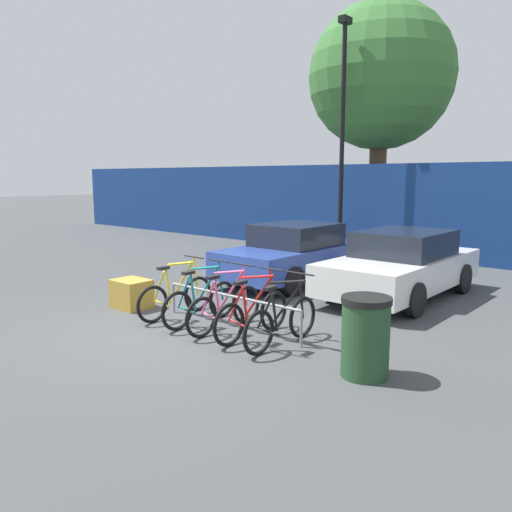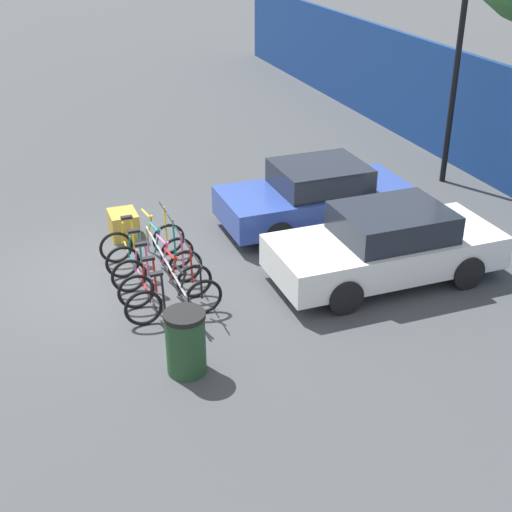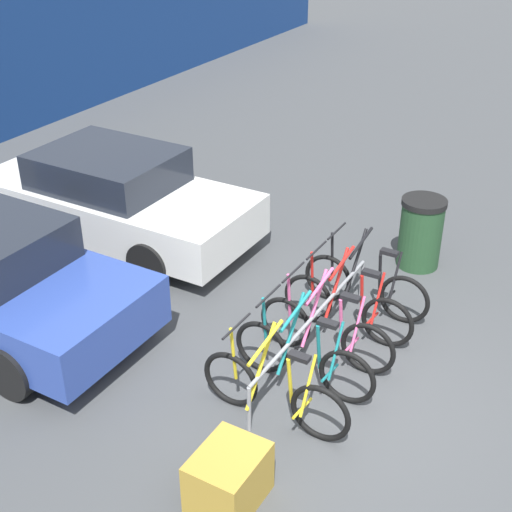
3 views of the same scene
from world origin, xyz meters
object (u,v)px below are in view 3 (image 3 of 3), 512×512
Objects in this scene: bicycle_black at (365,285)px; trash_bin at (421,233)px; bicycle_red at (347,307)px; car_white at (115,197)px; cargo_crate at (229,478)px; bicycle_pink at (326,332)px; bike_rack at (313,322)px; bicycle_teal at (303,358)px; bicycle_yellow at (274,392)px.

bicycle_black is 1.66× the size of trash_bin.
bicycle_red is 0.40× the size of car_white.
bicycle_red and bicycle_black have the same top height.
cargo_crate is (-3.55, -0.16, -0.10)m from bicycle_black.
bike_rack is at bearing 97.62° from bicycle_pink.
car_white is at bearing 73.16° from bike_rack.
bicycle_pink is 2.44× the size of cargo_crate.
bicycle_black is at bearing -89.70° from car_white.
car_white reaches higher than bicycle_black.
trash_bin is (2.08, -0.21, 0.14)m from bicycle_red.
cargo_crate is (-2.36, -0.16, -0.10)m from bicycle_pink.
bicycle_teal is 1.66× the size of trash_bin.
cargo_crate is (-5.04, 0.05, -0.24)m from trash_bin.
bicycle_pink is 1.00× the size of bicycle_red.
bicycle_red is (0.63, -0.15, -0.10)m from bike_rack.
bicycle_red is (1.83, 0.00, 0.00)m from bicycle_yellow.
bicycle_teal and bicycle_red have the same top height.
bicycle_yellow is at bearing -177.32° from bicycle_teal.
bicycle_teal is 1.76m from bicycle_black.
bicycle_teal is 3.26m from trash_bin.
bicycle_pink is 1.18m from bicycle_black.
bicycle_red reaches higher than bike_rack.
bicycle_teal is (0.65, 0.00, 0.00)m from bicycle_yellow.
bicycle_yellow reaches higher than bike_rack.
car_white is (1.19, 3.92, 0.22)m from bike_rack.
bicycle_black is 4.08m from car_white.
bicycle_black is at bearing 2.94° from bicycle_yellow.
cargo_crate is (-3.53, -4.23, -0.42)m from car_white.
bicycle_teal is 4.43m from car_white.
bicycle_yellow is 1.66× the size of trash_bin.
cargo_crate is at bearing -177.26° from bicycle_pink.
car_white is (1.16, 4.07, 0.31)m from bicycle_pink.
bicycle_red is at bearing -97.85° from car_white.
bicycle_yellow is 1.23m from bicycle_pink.
bicycle_yellow is at bearing 178.28° from bicycle_black.
bicycle_red is at bearing 174.27° from trash_bin.
trash_bin is at bearing -2.62° from bicycle_red.
bicycle_pink is (0.02, -0.15, -0.10)m from bike_rack.
trash_bin is 1.47× the size of cargo_crate.
bicycle_yellow is at bearing 178.83° from bicycle_pink.
bicycle_black is (0.58, 0.00, 0.00)m from bicycle_red.
trash_bin is at bearing -0.11° from bicycle_yellow.
bicycle_pink is (1.23, 0.00, 0.00)m from bicycle_yellow.
cargo_crate is at bearing -179.12° from bicycle_black.
bike_rack is at bearing -106.84° from car_white.
bike_rack reaches higher than cargo_crate.
bicycle_teal is 0.40× the size of car_white.
bicycle_pink is 1.66× the size of trash_bin.
cargo_crate is at bearing 179.47° from trash_bin.
bike_rack is 0.58m from bicycle_teal.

